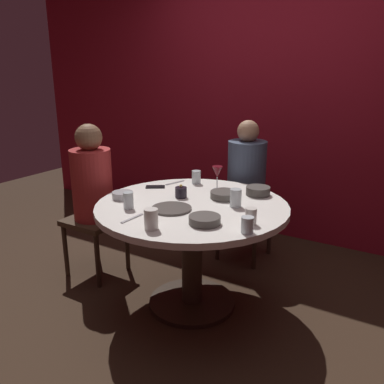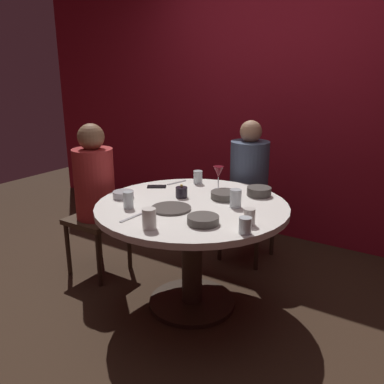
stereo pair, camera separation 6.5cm
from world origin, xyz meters
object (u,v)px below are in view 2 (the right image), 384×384
(cup_by_right_diner, at_px, (249,217))
(cup_center_front, at_px, (149,219))
(cup_far_edge, at_px, (198,177))
(seated_diner_left, at_px, (94,184))
(dining_table, at_px, (192,227))
(bowl_salad_center, at_px, (203,220))
(bowl_sauce_side, at_px, (259,191))
(seated_diner_back, at_px, (249,176))
(cup_by_left_diner, at_px, (245,225))
(wine_glass, at_px, (218,173))
(bowl_small_white, at_px, (225,195))
(candle_holder, at_px, (182,192))
(dinner_plate, at_px, (171,208))
(cup_beside_wine, at_px, (128,200))
(cell_phone, at_px, (157,186))
(cup_near_candle, at_px, (235,198))
(bowl_serving_large, at_px, (123,195))

(cup_by_right_diner, distance_m, cup_center_front, 0.56)
(cup_far_edge, bearing_deg, seated_diner_left, -147.06)
(dining_table, relative_size, cup_far_edge, 12.53)
(seated_diner_left, distance_m, cup_by_right_diner, 1.37)
(bowl_salad_center, relative_size, bowl_sauce_side, 1.08)
(seated_diner_back, relative_size, cup_by_left_diner, 13.35)
(dining_table, bearing_deg, bowl_sauce_side, 53.80)
(bowl_salad_center, distance_m, cup_center_front, 0.31)
(wine_glass, xyz_separation_m, bowl_small_white, (0.14, -0.15, -0.10))
(cup_by_right_diner, bearing_deg, candle_holder, 160.53)
(dinner_plate, xyz_separation_m, cup_center_front, (0.08, -0.32, 0.05))
(cup_by_left_diner, bearing_deg, cup_far_edge, 136.35)
(seated_diner_back, xyz_separation_m, dinner_plate, (-0.05, -1.04, 0.02))
(seated_diner_back, bearing_deg, cup_beside_wine, -14.06)
(seated_diner_left, distance_m, cup_beside_wine, 0.67)
(seated_diner_left, distance_m, wine_glass, 0.96)
(cup_beside_wine, bearing_deg, cup_by_left_diner, 1.93)
(dining_table, distance_m, cell_phone, 0.50)
(cell_phone, height_order, bowl_sauce_side, bowl_sauce_side)
(cell_phone, distance_m, bowl_sauce_side, 0.76)
(cup_center_front, bearing_deg, bowl_small_white, 82.31)
(bowl_salad_center, bearing_deg, seated_diner_back, 102.08)
(seated_diner_back, distance_m, bowl_sauce_side, 0.56)
(bowl_salad_center, relative_size, cup_far_edge, 1.82)
(seated_diner_back, distance_m, bowl_small_white, 0.67)
(dinner_plate, xyz_separation_m, cup_beside_wine, (-0.24, -0.12, 0.05))
(dining_table, xyz_separation_m, cup_by_left_diner, (0.50, -0.26, 0.21))
(candle_holder, xyz_separation_m, bowl_salad_center, (0.38, -0.34, -0.01))
(cell_phone, bearing_deg, wine_glass, 79.40)
(seated_diner_back, distance_m, candle_holder, 0.81)
(bowl_sauce_side, bearing_deg, bowl_salad_center, -94.31)
(bowl_salad_center, relative_size, cup_near_candle, 1.57)
(dining_table, xyz_separation_m, bowl_sauce_side, (0.29, 0.40, 0.19))
(candle_holder, bearing_deg, seated_diner_left, -174.13)
(dining_table, height_order, cell_phone, cell_phone)
(candle_holder, distance_m, cup_near_candle, 0.40)
(bowl_serving_large, distance_m, cup_far_edge, 0.63)
(candle_holder, height_order, cell_phone, candle_holder)
(bowl_sauce_side, relative_size, cup_by_right_diner, 1.77)
(cup_near_candle, distance_m, cup_by_right_diner, 0.31)
(wine_glass, bearing_deg, cup_beside_wine, -113.49)
(bowl_serving_large, xyz_separation_m, cup_far_edge, (0.24, 0.58, 0.03))
(cup_near_candle, bearing_deg, cup_far_edge, 145.44)
(wine_glass, bearing_deg, cup_near_candle, -44.48)
(cell_phone, bearing_deg, cup_by_left_diner, 30.97)
(cup_beside_wine, bearing_deg, cup_by_right_diner, 11.26)
(candle_holder, distance_m, wine_glass, 0.33)
(cup_far_edge, bearing_deg, cell_phone, -130.05)
(bowl_sauce_side, bearing_deg, dinner_plate, -121.36)
(seated_diner_back, distance_m, cup_far_edge, 0.50)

